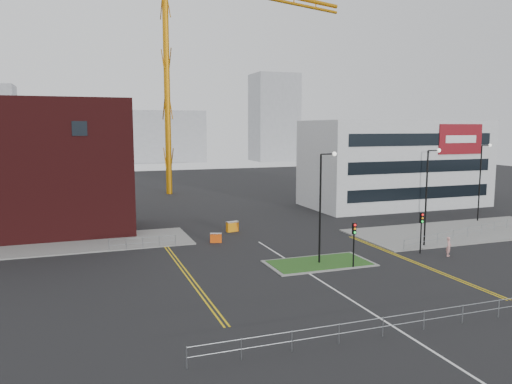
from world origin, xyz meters
TOP-DOWN VIEW (x-y plane):
  - ground at (0.00, 0.00)m, footprint 200.00×200.00m
  - pavement_left at (-20.00, 22.00)m, footprint 28.00×8.00m
  - pavement_right at (22.00, 14.00)m, footprint 24.00×10.00m
  - island_kerb at (2.00, 8.00)m, footprint 8.60×4.60m
  - grass_island at (2.00, 8.00)m, footprint 8.00×4.00m
  - brick_building at (-22.97, 28.00)m, footprint 24.20×10.07m
  - office_block at (26.01, 31.97)m, footprint 25.00×12.20m
  - tower_crane at (3.36, 56.83)m, footprint 50.47×18.11m
  - streetlamp_island at (2.22, 8.00)m, footprint 1.46×0.36m
  - streetlamp_right_near at (14.22, 10.00)m, footprint 1.46×0.36m
  - streetlamp_right_far at (28.22, 18.00)m, footprint 1.46×0.36m
  - traffic_light_island at (4.00, 5.98)m, footprint 0.28×0.33m
  - traffic_light_right at (12.00, 7.98)m, footprint 0.28×0.33m
  - railing_front at (0.00, -6.00)m, footprint 24.05×0.05m
  - railing_left at (-11.00, 18.00)m, footprint 6.05×0.05m
  - railing_right at (20.50, 11.50)m, footprint 19.05×5.05m
  - centre_line at (0.00, 2.00)m, footprint 0.15×30.00m
  - yellow_left_a at (-9.00, 10.00)m, footprint 0.12×24.00m
  - yellow_left_b at (-8.70, 10.00)m, footprint 0.12×24.00m
  - yellow_right_a at (9.50, 6.00)m, footprint 0.12×20.00m
  - yellow_right_b at (9.80, 6.00)m, footprint 0.12×20.00m
  - skyline_b at (10.00, 130.00)m, footprint 24.00×12.00m
  - skyline_c at (45.00, 125.00)m, footprint 14.00×12.00m
  - skyline_d at (-8.00, 140.00)m, footprint 30.00×12.00m
  - pedestrian at (13.65, 6.33)m, footprint 0.75×0.70m
  - barrier_left at (-1.00, 22.45)m, footprint 1.39×0.74m
  - barrier_mid at (-4.00, 18.16)m, footprint 1.16×0.70m
  - barrier_right at (-1.00, 22.50)m, footprint 1.33×0.53m

SIDE VIEW (x-z plane):
  - ground at x=0.00m, z-range 0.00..0.00m
  - centre_line at x=0.00m, z-range 0.00..0.01m
  - yellow_left_a at x=-9.00m, z-range 0.00..0.01m
  - yellow_left_b at x=-8.70m, z-range 0.00..0.01m
  - yellow_right_a at x=9.50m, z-range 0.00..0.01m
  - yellow_right_b at x=9.80m, z-range 0.00..0.01m
  - island_kerb at x=2.00m, z-range 0.00..0.08m
  - pavement_left at x=-20.00m, z-range 0.00..0.12m
  - pavement_right at x=22.00m, z-range 0.00..0.12m
  - grass_island at x=2.00m, z-range 0.00..0.12m
  - barrier_mid at x=-4.00m, z-range 0.04..0.97m
  - barrier_right at x=-1.00m, z-range 0.05..1.14m
  - barrier_left at x=-1.00m, z-range 0.05..1.16m
  - railing_left at x=-11.00m, z-range 0.19..1.29m
  - railing_right at x=20.50m, z-range 0.23..1.33m
  - railing_front at x=0.00m, z-range 0.23..1.33m
  - pedestrian at x=13.65m, z-range 0.00..1.71m
  - traffic_light_island at x=4.00m, z-range 0.74..4.39m
  - traffic_light_right at x=12.00m, z-range 0.74..4.39m
  - streetlamp_island at x=2.22m, z-range 0.82..10.00m
  - streetlamp_right_near at x=14.22m, z-range 0.82..10.00m
  - streetlamp_right_far at x=28.22m, z-range 0.82..10.00m
  - skyline_d at x=-8.00m, z-range 0.00..12.00m
  - office_block at x=26.01m, z-range 0.00..12.00m
  - brick_building at x=-22.97m, z-range -0.27..13.97m
  - skyline_b at x=10.00m, z-range 0.00..16.00m
  - skyline_c at x=45.00m, z-range 0.00..28.00m
  - tower_crane at x=3.36m, z-range 7.50..47.39m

